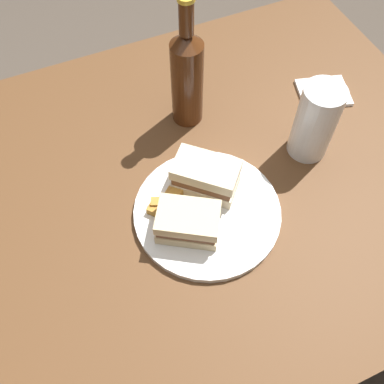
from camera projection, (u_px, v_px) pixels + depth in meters
name	position (u px, v px, depth m)	size (l,w,h in m)	color
ground_plane	(183.00, 303.00, 1.45)	(6.00, 6.00, 0.00)	#4C4238
dining_table	(181.00, 261.00, 1.15)	(1.20, 0.87, 0.71)	brown
plate	(207.00, 212.00, 0.81)	(0.27, 0.27, 0.01)	white
sandwich_half_left	(206.00, 176.00, 0.81)	(0.13, 0.13, 0.07)	beige
sandwich_half_right	(188.00, 222.00, 0.76)	(0.13, 0.12, 0.06)	beige
potato_wedge_front	(189.00, 184.00, 0.83)	(0.04, 0.02, 0.02)	#B77F33
potato_wedge_middle	(158.00, 212.00, 0.80)	(0.04, 0.02, 0.02)	#B77F33
potato_wedge_back	(165.00, 204.00, 0.80)	(0.05, 0.02, 0.02)	#B77F33
potato_wedge_left_edge	(185.00, 171.00, 0.85)	(0.06, 0.02, 0.01)	#B77F33
potato_wedge_right_edge	(177.00, 193.00, 0.82)	(0.05, 0.02, 0.02)	#B77F33
potato_wedge_stray	(170.00, 196.00, 0.81)	(0.05, 0.02, 0.02)	#AD702D
pint_glass	(314.00, 126.00, 0.84)	(0.08, 0.08, 0.16)	white
cider_bottle	(187.00, 76.00, 0.85)	(0.06, 0.06, 0.29)	#47230F
napkin	(323.00, 92.00, 0.98)	(0.11, 0.09, 0.01)	white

